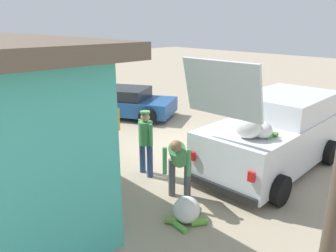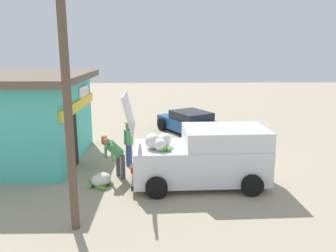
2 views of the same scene
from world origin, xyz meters
TOP-DOWN VIEW (x-y plane):
  - ground_plane at (0.00, 0.00)m, footprint 60.00×60.00m
  - delivery_van at (-2.80, -0.55)m, footprint 2.35×4.56m
  - parked_sedan at (3.85, -0.80)m, footprint 4.38×3.52m
  - vendor_standing at (-0.85, 2.02)m, footprint 0.56×0.39m
  - customer_bending at (-2.28, 2.36)m, footprint 0.69×0.74m
  - unloaded_banana_pile at (-2.90, 2.76)m, footprint 0.84×0.85m
  - paint_bucket at (2.15, 3.42)m, footprint 0.29×0.29m

SIDE VIEW (x-z plane):
  - ground_plane at x=0.00m, z-range 0.00..0.00m
  - paint_bucket at x=2.15m, z-range 0.00..0.33m
  - unloaded_banana_pile at x=-2.90m, z-range -0.02..0.42m
  - parked_sedan at x=3.85m, z-range -0.02..1.14m
  - customer_bending at x=-2.28m, z-range 0.16..1.62m
  - vendor_standing at x=-0.85m, z-range 0.12..1.75m
  - delivery_van at x=-2.80m, z-range -0.54..2.43m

